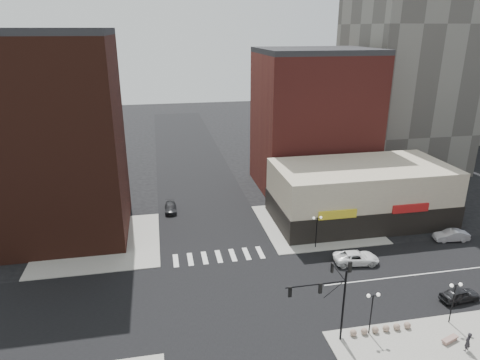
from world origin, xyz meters
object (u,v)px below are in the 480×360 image
object	(u,v)px
traffic_signal	(332,291)
silver_sedan	(451,235)
street_lamp_se_a	(372,303)
stone_bench	(450,340)
street_lamp_ne	(317,224)
street_lamp_se_b	(455,293)
dark_sedan_north	(171,208)
white_suv	(356,258)
dark_sedan_east	(460,295)
pedestrian	(468,342)

from	to	relation	value
traffic_signal	silver_sedan	size ratio (longest dim) A/B	1.78
street_lamp_se_a	stone_bench	distance (m)	7.41
silver_sedan	stone_bench	distance (m)	20.90
silver_sedan	street_lamp_se_a	bearing A→B (deg)	-45.20
street_lamp_se_a	street_lamp_ne	size ratio (longest dim) A/B	1.00
street_lamp_se_b	stone_bench	xyz separation A→B (m)	(-1.63, -2.34, -2.96)
dark_sedan_north	street_lamp_se_b	bearing A→B (deg)	-50.78
traffic_signal	dark_sedan_north	bearing A→B (deg)	112.09
white_suv	silver_sedan	bearing A→B (deg)	-72.35
street_lamp_ne	dark_sedan_north	distance (m)	22.77
traffic_signal	street_lamp_se_b	xyz separation A→B (m)	(11.76, -0.17, -1.67)
silver_sedan	stone_bench	world-z (taller)	silver_sedan
white_suv	dark_sedan_north	distance (m)	27.97
silver_sedan	dark_sedan_north	bearing A→B (deg)	-107.85
street_lamp_ne	dark_sedan_north	bearing A→B (deg)	139.38
street_lamp_se_a	stone_bench	bearing A→B (deg)	-20.18
white_suv	dark_sedan_east	bearing A→B (deg)	-135.11
white_suv	dark_sedan_east	xyz separation A→B (m)	(6.93, -8.73, -0.03)
white_suv	pedestrian	world-z (taller)	pedestrian
dark_sedan_east	silver_sedan	world-z (taller)	silver_sedan
dark_sedan_east	silver_sedan	xyz separation A→B (m)	(7.51, 11.59, 0.03)
street_lamp_se_a	silver_sedan	bearing A→B (deg)	37.73
street_lamp_ne	stone_bench	size ratio (longest dim) A/B	2.37
street_lamp_se_b	pedestrian	size ratio (longest dim) A/B	2.32
street_lamp_ne	stone_bench	xyz separation A→B (m)	(5.37, -18.34, -2.96)
street_lamp_se_b	stone_bench	bearing A→B (deg)	-124.83
street_lamp_se_b	stone_bench	world-z (taller)	street_lamp_se_b
stone_bench	street_lamp_se_b	bearing A→B (deg)	36.57
traffic_signal	street_lamp_se_b	world-z (taller)	traffic_signal
street_lamp_se_a	stone_bench	world-z (taller)	street_lamp_se_a
street_lamp_ne	white_suv	bearing A→B (deg)	-52.85
silver_sedan	dark_sedan_east	bearing A→B (deg)	-25.87
traffic_signal	pedestrian	size ratio (longest dim) A/B	4.34
dark_sedan_north	stone_bench	size ratio (longest dim) A/B	2.40
traffic_signal	dark_sedan_north	size ratio (longest dim) A/B	1.84
street_lamp_se_b	silver_sedan	distance (m)	18.23
pedestrian	stone_bench	world-z (taller)	pedestrian
white_suv	pedestrian	size ratio (longest dim) A/B	2.89
traffic_signal	white_suv	distance (m)	14.65
dark_sedan_east	stone_bench	world-z (taller)	dark_sedan_east
dark_sedan_east	stone_bench	size ratio (longest dim) A/B	2.31
street_lamp_se_b	dark_sedan_north	bearing A→B (deg)	128.18
street_lamp_se_b	white_suv	distance (m)	12.49
street_lamp_se_a	dark_sedan_east	bearing A→B (deg)	14.53
white_suv	dark_sedan_north	bearing A→B (deg)	53.47
traffic_signal	street_lamp_ne	world-z (taller)	traffic_signal
traffic_signal	dark_sedan_east	world-z (taller)	traffic_signal
traffic_signal	stone_bench	xyz separation A→B (m)	(10.13, -2.51, -4.63)
white_suv	pedestrian	xyz separation A→B (m)	(2.74, -15.21, 0.30)
dark_sedan_east	street_lamp_ne	bearing A→B (deg)	33.37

